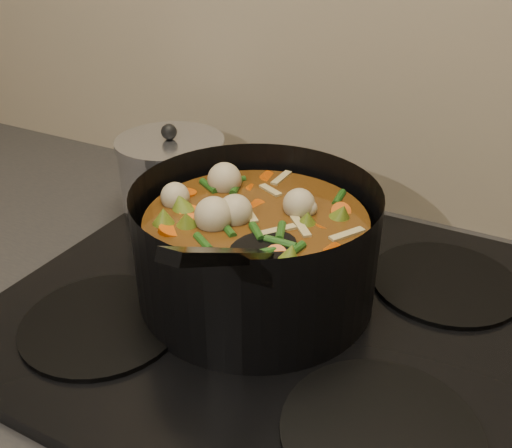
% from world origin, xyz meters
% --- Properties ---
extents(stovetop, '(0.62, 0.54, 0.03)m').
position_xyz_m(stovetop, '(0.00, 1.93, 0.92)').
color(stovetop, black).
rests_on(stovetop, counter).
extents(stockpot, '(0.31, 0.39, 0.21)m').
position_xyz_m(stockpot, '(-0.04, 1.93, 0.99)').
color(stockpot, black).
rests_on(stockpot, stovetop).
extents(saucepan, '(0.16, 0.16, 0.13)m').
position_xyz_m(saucepan, '(-0.26, 2.08, 0.99)').
color(saucepan, silver).
rests_on(saucepan, stovetop).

